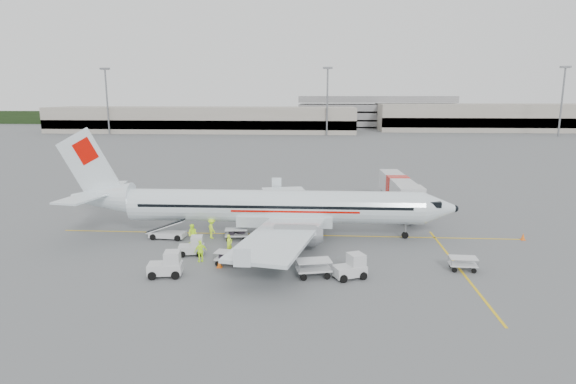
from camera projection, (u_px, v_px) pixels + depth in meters
The scene contains 27 objects.
ground at pixel (287, 235), 46.17m from camera, with size 360.00×360.00×0.00m, color #56595B.
stripe_lead at pixel (287, 235), 46.17m from camera, with size 44.00×0.20×0.01m, color yellow.
stripe_cross at pixel (458, 267), 37.40m from camera, with size 0.20×20.00×0.01m, color yellow.
terminal_west at pixel (203, 120), 175.13m from camera, with size 110.00×22.00×9.00m, color gray, non-canonical shape.
terminal_east at pixel (498, 117), 182.25m from camera, with size 90.00×26.00×10.00m, color gray, non-canonical shape.
parking_garage at pixel (374, 110), 199.58m from camera, with size 62.00×24.00×14.00m, color slate, non-canonical shape.
treeline at pixel (314, 118), 216.73m from camera, with size 300.00×3.00×6.00m, color black, non-canonical shape.
mast_west at pixel (107, 102), 164.14m from camera, with size 3.20×1.20×22.00m, color slate, non-canonical shape.
mast_center at pixel (327, 102), 159.07m from camera, with size 3.20×1.20×22.00m, color slate, non-canonical shape.
mast_east at pixel (562, 102), 153.99m from camera, with size 3.20×1.20×22.00m, color slate, non-canonical shape.
aircraft at pixel (275, 185), 44.75m from camera, with size 36.18×28.36×9.97m, color white, non-canonical shape.
jet_bridge at pixel (397, 194), 55.09m from camera, with size 2.93×15.62×4.10m, color silver, non-canonical shape.
belt_loader at pixel (167, 226), 44.72m from camera, with size 4.37×1.64×2.37m, color silver, non-canonical shape.
tug_fore at pixel (349, 266), 35.06m from camera, with size 2.33×1.34×1.80m, color silver, non-canonical shape.
tug_mid at pixel (191, 246), 40.22m from camera, with size 2.08×1.19×1.61m, color silver, non-canonical shape.
tug_aft at pixel (165, 264), 35.43m from camera, with size 2.45×1.40×1.89m, color silver, non-canonical shape.
cart_loaded_a at pixel (236, 234), 44.41m from camera, with size 2.06×1.22×1.07m, color silver, non-canonical shape.
cart_loaded_b at pixel (229, 258), 37.95m from camera, with size 2.07×1.22×1.08m, color silver, non-canonical shape.
cart_empty_a at pixel (314, 268), 35.36m from camera, with size 2.52×1.49×1.32m, color silver, non-canonical shape.
cart_empty_b at pixel (463, 264), 36.69m from camera, with size 2.04×1.21×1.06m, color silver, non-canonical shape.
cone_nose at pixel (523, 236), 44.48m from camera, with size 0.41×0.41×0.67m, color orange.
cone_port at pixel (343, 192), 64.80m from camera, with size 0.39×0.39×0.63m, color orange.
cone_stbd at pixel (219, 263), 37.34m from camera, with size 0.42×0.42×0.68m, color orange.
crew_a at pixel (229, 244), 40.46m from camera, with size 0.61×0.40×1.69m, color #CEFD25.
crew_b at pixel (193, 234), 43.17m from camera, with size 0.89×0.69×1.83m, color #CEFD25.
crew_c at pixel (212, 228), 44.93m from camera, with size 1.22×0.70×1.90m, color #CEFD25.
crew_d at pixel (201, 251), 38.52m from camera, with size 1.05×0.44×1.80m, color #CEFD25.
Camera 1 is at (3.21, -44.33, 13.15)m, focal length 30.00 mm.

